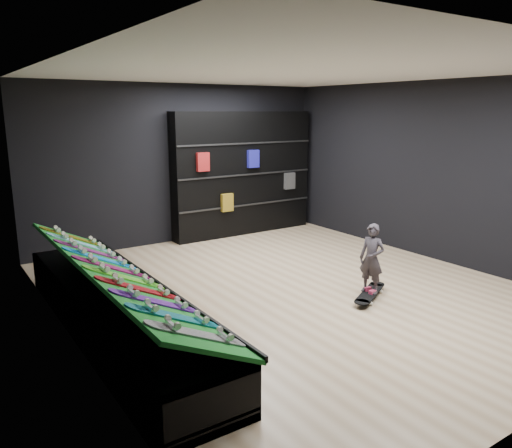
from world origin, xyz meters
TOP-DOWN VIEW (x-y plane):
  - floor at (0.00, 0.00)m, footprint 6.00×7.00m
  - ceiling at (0.00, 0.00)m, footprint 6.00×7.00m
  - wall_back at (0.00, 3.50)m, footprint 6.00×0.02m
  - wall_left at (-3.00, 0.00)m, footprint 0.02×7.00m
  - wall_right at (3.00, 0.00)m, footprint 0.02×7.00m
  - display_rack at (-2.55, 0.00)m, footprint 0.90×4.50m
  - turf_ramp at (-2.50, 0.00)m, footprint 0.92×4.50m
  - back_shelving at (1.29, 3.32)m, footprint 3.11×0.36m
  - floor_skateboard at (0.69, -0.81)m, footprint 0.97×0.66m
  - child at (0.69, -0.81)m, footprint 0.21×0.25m
  - display_board_0 at (-2.49, -1.90)m, footprint 0.93×0.22m
  - display_board_1 at (-2.49, -1.48)m, footprint 0.93×0.22m
  - display_board_2 at (-2.49, -1.06)m, footprint 0.93×0.22m
  - display_board_3 at (-2.49, -0.63)m, footprint 0.93×0.22m
  - display_board_4 at (-2.49, -0.21)m, footprint 0.93×0.22m
  - display_board_5 at (-2.49, 0.21)m, footprint 0.93×0.22m
  - display_board_6 at (-2.49, 0.63)m, footprint 0.93×0.22m
  - display_board_7 at (-2.49, 1.06)m, footprint 0.93×0.22m
  - display_board_8 at (-2.49, 1.48)m, footprint 0.93×0.22m
  - display_board_9 at (-2.49, 1.90)m, footprint 0.93×0.22m

SIDE VIEW (x-z plane):
  - floor at x=0.00m, z-range -0.01..0.01m
  - floor_skateboard at x=0.69m, z-range 0.00..0.09m
  - display_rack at x=-2.55m, z-range 0.00..0.50m
  - child at x=0.69m, z-range 0.09..0.66m
  - turf_ramp at x=-2.50m, z-range 0.48..0.94m
  - display_board_0 at x=-2.49m, z-range 0.49..0.99m
  - display_board_1 at x=-2.49m, z-range 0.49..0.99m
  - display_board_2 at x=-2.49m, z-range 0.49..0.99m
  - display_board_3 at x=-2.49m, z-range 0.49..0.99m
  - display_board_4 at x=-2.49m, z-range 0.49..0.99m
  - display_board_5 at x=-2.49m, z-range 0.49..0.99m
  - display_board_6 at x=-2.49m, z-range 0.49..0.99m
  - display_board_7 at x=-2.49m, z-range 0.49..0.99m
  - display_board_8 at x=-2.49m, z-range 0.49..0.99m
  - display_board_9 at x=-2.49m, z-range 0.49..0.99m
  - back_shelving at x=1.29m, z-range 0.00..2.49m
  - wall_back at x=0.00m, z-range 0.00..3.00m
  - wall_left at x=-3.00m, z-range 0.00..3.00m
  - wall_right at x=3.00m, z-range 0.00..3.00m
  - ceiling at x=0.00m, z-range 3.00..3.00m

